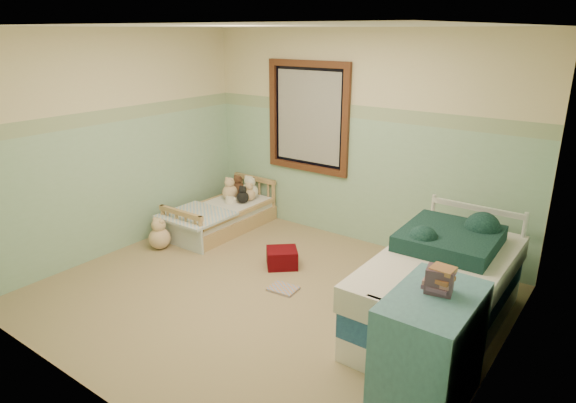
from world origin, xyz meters
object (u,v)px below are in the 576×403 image
Objects in this scene: toddler_bed_frame at (222,222)px; twin_bed_frame at (436,316)px; red_pillow at (282,258)px; floor_book at (283,289)px; plush_floor_cream at (232,215)px; plush_floor_tan at (160,238)px; dresser at (429,351)px.

toddler_bed_frame is 3.16m from twin_bed_frame.
red_pillow is 1.17× the size of floor_book.
toddler_bed_frame is 0.20m from plush_floor_cream.
plush_floor_tan is 0.14× the size of twin_bed_frame.
red_pillow reaches higher than floor_book.
plush_floor_cream is (-0.01, 0.19, 0.04)m from toddler_bed_frame.
twin_bed_frame is at bearing -5.04° from red_pillow.
plush_floor_tan is 3.28m from twin_bed_frame.
floor_book is (-1.75, 0.69, -0.41)m from dresser.
plush_floor_cream is 1.94m from floor_book.
floor_book is at bearing 1.77° from plush_floor_tan.
plush_floor_cream is 0.94× the size of floor_book.
plush_floor_tan is at bearing -162.06° from red_pillow.
plush_floor_tan is at bearing 169.88° from dresser.
twin_bed_frame is 1.81m from red_pillow.
plush_floor_cream reaches higher than plush_floor_tan.
dresser is (3.54, -0.63, 0.29)m from plush_floor_tan.
dresser reaches higher than red_pillow.
dresser reaches higher than plush_floor_tan.
toddler_bed_frame is at bearing 169.37° from twin_bed_frame.
toddler_bed_frame reaches higher than floor_book.
plush_floor_cream is 1.03× the size of plush_floor_tan.
plush_floor_cream is 3.81m from dresser.
dresser is at bearing -10.12° from plush_floor_tan.
plush_floor_tan reaches higher than toddler_bed_frame.
twin_bed_frame reaches higher than floor_book.
twin_bed_frame is (3.26, 0.31, -0.02)m from plush_floor_tan.
dresser is 1.92m from floor_book.
plush_floor_tan reaches higher than floor_book.
floor_book is (-1.47, -0.26, -0.10)m from twin_bed_frame.
toddler_bed_frame is at bearing -88.43° from plush_floor_cream.
dresser is (0.28, -0.95, 0.31)m from twin_bed_frame.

